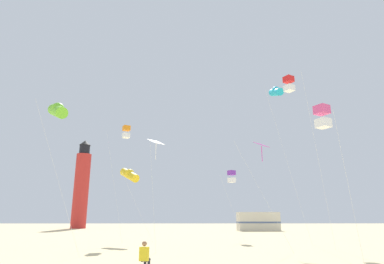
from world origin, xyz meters
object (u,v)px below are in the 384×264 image
(kite_tube_cyan, at_px, (276,92))
(rv_van_cream, at_px, (258,221))
(kite_tube_lime, at_px, (58,111))
(lighthouse_distant, at_px, (81,186))
(kite_tube_gold, at_px, (130,175))
(kite_diamond_white, at_px, (156,145))
(kite_box_rainbow, at_px, (323,117))
(kite_box_violet, at_px, (232,177))
(kite_box_scarlet, at_px, (289,84))
(kite_flyer_standing, at_px, (145,255))
(kite_diamond_magenta, at_px, (261,148))
(kite_box_orange, at_px, (126,132))

(kite_tube_cyan, distance_m, rv_van_cream, 27.09)
(kite_tube_lime, xyz_separation_m, lighthouse_distant, (-12.66, 43.94, -0.51))
(kite_tube_gold, distance_m, lighthouse_distant, 37.69)
(kite_diamond_white, distance_m, kite_box_rainbow, 10.54)
(kite_tube_cyan, relative_size, kite_box_violet, 2.17)
(kite_box_violet, height_order, kite_box_rainbow, kite_box_rainbow)
(kite_box_rainbow, xyz_separation_m, rv_van_cream, (4.11, 36.70, -5.51))
(kite_box_scarlet, xyz_separation_m, kite_box_rainbow, (-0.68, -6.66, -4.59))
(kite_box_scarlet, height_order, kite_box_rainbow, kite_box_scarlet)
(kite_flyer_standing, relative_size, kite_diamond_magenta, 0.16)
(kite_box_scarlet, xyz_separation_m, lighthouse_distant, (-27.99, 40.77, -3.65))
(kite_diamond_white, bearing_deg, kite_tube_gold, 112.21)
(kite_tube_lime, bearing_deg, kite_box_scarlet, 11.67)
(kite_tube_cyan, distance_m, kite_diamond_white, 13.89)
(kite_tube_lime, height_order, rv_van_cream, kite_tube_lime)
(kite_diamond_white, bearing_deg, kite_tube_cyan, 33.56)
(kite_tube_gold, relative_size, rv_van_cream, 0.97)
(kite_diamond_white, relative_size, rv_van_cream, 1.08)
(kite_diamond_white, xyz_separation_m, lighthouse_distant, (-18.47, 41.70, 1.16))
(kite_tube_gold, bearing_deg, kite_tube_lime, -106.17)
(rv_van_cream, bearing_deg, kite_box_orange, -129.74)
(kite_diamond_magenta, distance_m, kite_box_rainbow, 7.03)
(kite_tube_lime, distance_m, rv_van_cream, 38.77)
(kite_diamond_magenta, bearing_deg, kite_tube_cyan, 62.58)
(kite_box_rainbow, bearing_deg, kite_tube_cyan, 83.78)
(kite_box_violet, height_order, kite_box_orange, kite_box_orange)
(kite_flyer_standing, height_order, kite_diamond_magenta, kite_diamond_magenta)
(kite_flyer_standing, height_order, kite_tube_cyan, kite_tube_cyan)
(kite_tube_cyan, height_order, kite_box_scarlet, kite_tube_cyan)
(kite_box_orange, relative_size, kite_diamond_magenta, 1.42)
(kite_diamond_magenta, bearing_deg, kite_box_violet, 96.23)
(kite_tube_lime, relative_size, kite_box_rainbow, 1.21)
(kite_tube_cyan, distance_m, kite_box_violet, 9.01)
(kite_tube_lime, bearing_deg, kite_diamond_magenta, 14.40)
(kite_tube_gold, bearing_deg, kite_box_orange, 136.69)
(kite_flyer_standing, relative_size, kite_tube_lime, 0.13)
(kite_tube_gold, relative_size, kite_box_rainbow, 0.85)
(kite_tube_gold, height_order, kite_box_rainbow, kite_box_rainbow)
(kite_flyer_standing, distance_m, rv_van_cream, 40.41)
(kite_tube_cyan, bearing_deg, lighthouse_distant, 129.38)
(kite_box_orange, bearing_deg, kite_tube_lime, -102.04)
(kite_flyer_standing, bearing_deg, kite_tube_gold, -62.44)
(kite_box_orange, bearing_deg, kite_diamond_white, -65.50)
(kite_flyer_standing, relative_size, kite_box_scarlet, 0.10)
(kite_flyer_standing, height_order, lighthouse_distant, lighthouse_distant)
(kite_box_scarlet, bearing_deg, kite_box_rainbow, -95.83)
(kite_diamond_white, distance_m, kite_box_scarlet, 10.71)
(kite_box_orange, height_order, kite_diamond_white, kite_box_orange)
(kite_box_orange, relative_size, rv_van_cream, 1.56)
(kite_box_scarlet, relative_size, lighthouse_distant, 0.72)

